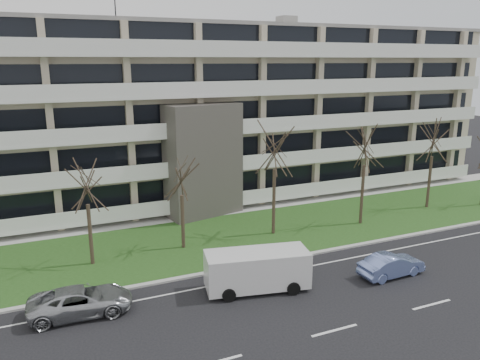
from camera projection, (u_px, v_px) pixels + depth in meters
name	position (u px, v px, depth m)	size (l,w,h in m)	color
ground	(335.00, 330.00, 21.89)	(160.00, 160.00, 0.00)	black
grass_verge	(230.00, 237.00, 33.43)	(90.00, 10.00, 0.06)	#204517
curb	(260.00, 263.00, 28.98)	(90.00, 0.35, 0.12)	#B2B2AD
sidewalk	(204.00, 214.00, 38.32)	(90.00, 2.00, 0.08)	#B2B2AD
lane_edge_line	(271.00, 274.00, 27.66)	(90.00, 0.12, 0.01)	white
apartment_building	(178.00, 113.00, 42.48)	(60.50, 15.10, 18.75)	beige
silver_pickup	(81.00, 301.00, 23.17)	(2.30, 5.00, 1.39)	#A5A8AC
blue_sedan	(391.00, 265.00, 27.29)	(1.41, 4.04, 1.33)	#7F95DD
white_van	(258.00, 267.00, 25.55)	(5.94, 3.15, 2.19)	silver
tree_2	(86.00, 180.00, 27.63)	(3.47, 3.47, 6.95)	#382B21
tree_3	(181.00, 174.00, 30.22)	(3.30, 3.30, 6.59)	#382B21
tree_4	(275.00, 143.00, 32.39)	(4.31, 4.31, 8.62)	#382B21
tree_5	(366.00, 141.00, 34.54)	(4.14, 4.14, 8.28)	#382B21
tree_6	(434.00, 136.00, 38.56)	(4.00, 4.00, 8.00)	#382B21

